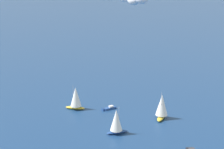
{
  "coord_description": "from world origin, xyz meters",
  "views": [
    {
      "loc": [
        -38.36,
        -99.61,
        61.41
      ],
      "look_at": [
        0.0,
        0.0,
        31.39
      ],
      "focal_mm": 55.54,
      "sensor_mm": 36.0,
      "label": 1
    }
  ],
  "objects_px": {
    "sailboat_near_centre": "(76,98)",
    "sailboat_offshore": "(116,121)",
    "motorboat_ahead": "(108,108)",
    "sailboat_trailing": "(162,106)"
  },
  "relations": [
    {
      "from": "motorboat_ahead",
      "to": "sailboat_near_centre",
      "type": "bearing_deg",
      "value": 156.85
    },
    {
      "from": "sailboat_near_centre",
      "to": "sailboat_offshore",
      "type": "height_order",
      "value": "sailboat_near_centre"
    },
    {
      "from": "sailboat_trailing",
      "to": "sailboat_offshore",
      "type": "bearing_deg",
      "value": -163.46
    },
    {
      "from": "sailboat_near_centre",
      "to": "sailboat_offshore",
      "type": "xyz_separation_m",
      "value": [
        8.17,
        -32.26,
        -0.35
      ]
    },
    {
      "from": "motorboat_ahead",
      "to": "sailboat_trailing",
      "type": "bearing_deg",
      "value": -45.26
    },
    {
      "from": "sailboat_near_centre",
      "to": "sailboat_offshore",
      "type": "bearing_deg",
      "value": -75.79
    },
    {
      "from": "sailboat_near_centre",
      "to": "sailboat_trailing",
      "type": "bearing_deg",
      "value": -37.03
    },
    {
      "from": "sailboat_near_centre",
      "to": "motorboat_ahead",
      "type": "height_order",
      "value": "sailboat_near_centre"
    },
    {
      "from": "sailboat_offshore",
      "to": "sailboat_trailing",
      "type": "xyz_separation_m",
      "value": [
        24.82,
        7.37,
        0.52
      ]
    },
    {
      "from": "sailboat_near_centre",
      "to": "motorboat_ahead",
      "type": "xyz_separation_m",
      "value": [
        14.45,
        -6.18,
        -5.09
      ]
    }
  ]
}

